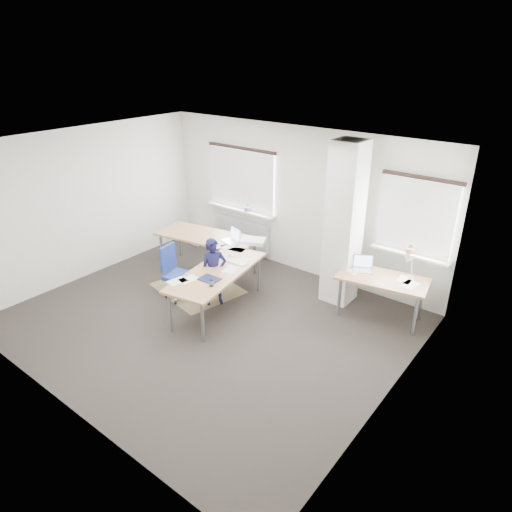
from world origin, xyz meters
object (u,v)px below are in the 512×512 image
Objects in this scene: desk_side at (383,280)px; task_chair at (178,284)px; desk_main at (214,254)px; person at (214,272)px.

desk_side is 1.55× the size of task_chair.
desk_side reaches higher than desk_main.
desk_side reaches higher than task_chair.
task_chair is 0.81× the size of person.
desk_main is 0.84m from task_chair.
desk_main is at bearing 57.42° from task_chair.
task_chair is at bearing -162.98° from desk_side.
desk_side is at bearing -25.50° from person.
person reaches higher than desk_main.
person is at bearing -161.34° from desk_side.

